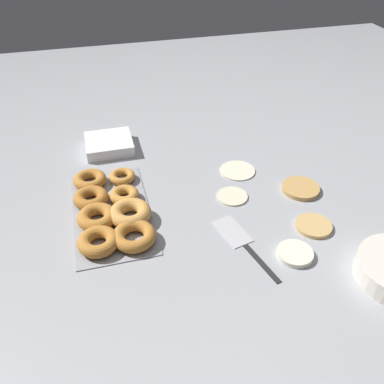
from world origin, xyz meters
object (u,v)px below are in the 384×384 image
container_stack (109,144)px  spatula (238,238)px  pancake_4 (301,188)px  donut_tray (111,211)px  pancake_2 (295,254)px  pancake_3 (232,196)px  pancake_1 (314,226)px  pancake_0 (238,170)px

container_stack → spatula: size_ratio=0.61×
pancake_4 → donut_tray: 0.56m
pancake_2 → donut_tray: (-0.26, -0.42, 0.01)m
pancake_2 → pancake_4: (-0.24, 0.14, -0.00)m
pancake_3 → pancake_4: bearing=84.1°
pancake_3 → pancake_4: 0.21m
pancake_2 → pancake_1: bearing=130.7°
pancake_0 → pancake_1: size_ratio=1.15×
pancake_0 → pancake_1: 0.32m
pancake_4 → pancake_2: bearing=-29.8°
pancake_1 → container_stack: container_stack is taller
pancake_3 → pancake_4: size_ratio=0.81×
pancake_0 → pancake_3: (0.12, -0.06, 0.00)m
pancake_1 → donut_tray: 0.55m
pancake_2 → pancake_4: 0.27m
pancake_2 → pancake_3: (-0.26, -0.07, -0.00)m
pancake_3 → container_stack: (-0.36, -0.32, 0.01)m
pancake_1 → pancake_4: 0.16m
pancake_0 → pancake_1: pancake_1 is taller
pancake_2 → donut_tray: size_ratio=0.23×
pancake_3 → spatula: (0.17, -0.04, -0.00)m
pancake_4 → container_stack: size_ratio=0.71×
donut_tray → pancake_0: bearing=105.9°
donut_tray → spatula: bearing=60.7°
pancake_1 → pancake_3: size_ratio=1.07×
container_stack → pancake_3: bearing=41.4°
pancake_1 → spatula: pancake_1 is taller
pancake_2 → spatula: bearing=-129.3°
pancake_0 → pancake_2: (0.38, 0.01, 0.00)m
pancake_0 → container_stack: (-0.24, -0.38, 0.01)m
pancake_3 → donut_tray: size_ratio=0.23×
spatula → pancake_4: bearing=-73.3°
pancake_0 → spatula: size_ratio=0.44×
pancake_3 → donut_tray: (-0.00, -0.35, 0.01)m
container_stack → spatula: (0.53, 0.27, -0.02)m
pancake_3 → container_stack: bearing=-138.6°
spatula → pancake_0: bearing=-33.3°
pancake_3 → spatula: 0.17m
donut_tray → spatula: size_ratio=1.55×
pancake_3 → donut_tray: 0.35m
donut_tray → container_stack: (-0.36, 0.03, 0.00)m
pancake_4 → spatula: pancake_4 is taller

